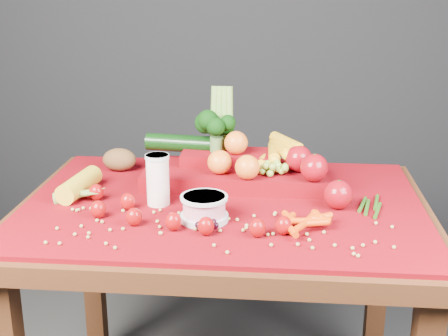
# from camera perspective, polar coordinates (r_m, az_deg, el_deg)

# --- Properties ---
(table) EXTENTS (1.10, 0.80, 0.75)m
(table) POSITION_cam_1_polar(r_m,az_deg,el_deg) (1.71, -0.06, -6.44)
(table) COLOR #3C1D0D
(table) RESTS_ON ground
(red_cloth) EXTENTS (1.05, 0.75, 0.01)m
(red_cloth) POSITION_cam_1_polar(r_m,az_deg,el_deg) (1.67, -0.06, -3.28)
(red_cloth) COLOR #6D030D
(red_cloth) RESTS_ON table
(milk_glass) EXTENTS (0.06, 0.06, 0.14)m
(milk_glass) POSITION_cam_1_polar(r_m,az_deg,el_deg) (1.63, -6.07, -0.91)
(milk_glass) COLOR white
(milk_glass) RESTS_ON red_cloth
(yogurt_bowl) EXTENTS (0.12, 0.12, 0.07)m
(yogurt_bowl) POSITION_cam_1_polar(r_m,az_deg,el_deg) (1.53, -1.82, -3.62)
(yogurt_bowl) COLOR silver
(yogurt_bowl) RESTS_ON red_cloth
(strawberry_scatter) EXTENTS (0.54, 0.28, 0.05)m
(strawberry_scatter) POSITION_cam_1_polar(r_m,az_deg,el_deg) (1.55, -5.15, -3.87)
(strawberry_scatter) COLOR maroon
(strawberry_scatter) RESTS_ON red_cloth
(dark_grape_cluster) EXTENTS (0.06, 0.05, 0.03)m
(dark_grape_cluster) POSITION_cam_1_polar(r_m,az_deg,el_deg) (1.49, -1.41, -5.17)
(dark_grape_cluster) COLOR black
(dark_grape_cluster) RESTS_ON red_cloth
(soybean_scatter) EXTENTS (0.84, 0.24, 0.01)m
(soybean_scatter) POSITION_cam_1_polar(r_m,az_deg,el_deg) (1.48, -0.79, -5.69)
(soybean_scatter) COLOR tan
(soybean_scatter) RESTS_ON red_cloth
(corn_ear) EXTENTS (0.20, 0.24, 0.06)m
(corn_ear) POSITION_cam_1_polar(r_m,az_deg,el_deg) (1.72, -13.01, -2.07)
(corn_ear) COLOR gold
(corn_ear) RESTS_ON red_cloth
(potato) EXTENTS (0.10, 0.07, 0.07)m
(potato) POSITION_cam_1_polar(r_m,az_deg,el_deg) (1.93, -9.55, 0.76)
(potato) COLOR #54341C
(potato) RESTS_ON red_cloth
(baby_carrot_pile) EXTENTS (0.17, 0.17, 0.03)m
(baby_carrot_pile) POSITION_cam_1_polar(r_m,az_deg,el_deg) (1.50, 7.43, -5.10)
(baby_carrot_pile) COLOR #D93F07
(baby_carrot_pile) RESTS_ON red_cloth
(green_bean_pile) EXTENTS (0.14, 0.12, 0.01)m
(green_bean_pile) POSITION_cam_1_polar(r_m,az_deg,el_deg) (1.67, 13.22, -3.41)
(green_bean_pile) COLOR #255313
(green_bean_pile) RESTS_ON red_cloth
(produce_mound) EXTENTS (0.60, 0.36, 0.27)m
(produce_mound) POSITION_cam_1_polar(r_m,az_deg,el_deg) (1.79, 1.71, 0.39)
(produce_mound) COLOR #6D030D
(produce_mound) RESTS_ON red_cloth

